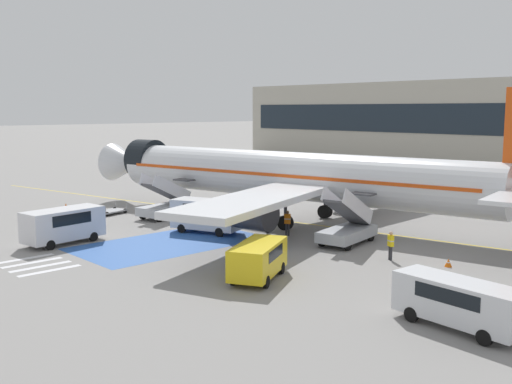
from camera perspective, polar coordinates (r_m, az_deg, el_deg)
name	(u,v)px	position (r m, az deg, el deg)	size (l,w,h in m)	color
ground_plane	(305,223)	(47.09, 4.68, -3.01)	(600.00, 600.00, 0.00)	gray
apron_leadline_yellow	(289,221)	(47.86, 3.12, -2.81)	(0.20, 77.34, 0.01)	gold
apron_stand_patch_blue	(169,243)	(40.55, -8.25, -4.84)	(6.96, 12.51, 0.01)	#2856A8
apron_walkway_bar_0	(24,259)	(38.59, -21.22, -5.96)	(0.44, 3.60, 0.01)	silver
apron_walkway_bar_1	(32,263)	(37.50, -20.54, -6.31)	(0.44, 3.60, 0.01)	silver
apron_walkway_bar_2	(41,266)	(36.42, -19.81, -6.69)	(0.44, 3.60, 0.01)	silver
apron_walkway_bar_3	(50,271)	(35.35, -19.03, -7.09)	(0.44, 3.60, 0.01)	silver
airliner	(296,176)	(46.97, 3.81, 1.49)	(42.97, 33.34, 10.24)	silver
boarding_stairs_forward	(166,206)	(49.95, -8.54, -1.31)	(3.09, 5.50, 3.83)	#ADB2BA
boarding_stairs_aft	(347,229)	(40.22, 8.71, -3.52)	(3.09, 5.50, 4.01)	#ADB2BA
service_van_0	(458,300)	(26.00, 18.72, -9.69)	(5.47, 2.12, 2.01)	silver
service_van_1	(207,213)	(43.48, -4.72, -2.02)	(5.43, 3.72, 2.38)	silver
service_van_2	(258,257)	(31.56, 0.20, -6.26)	(3.87, 4.89, 1.93)	yellow
service_van_3	(63,223)	(41.79, -17.88, -2.83)	(2.80, 5.50, 2.32)	silver
baggage_cart	(111,211)	(52.53, -13.66, -1.78)	(2.07, 2.88, 0.87)	gray
ground_crew_0	(252,213)	(46.16, -0.37, -2.06)	(0.46, 0.47, 1.59)	black
ground_crew_1	(287,221)	(42.22, 3.02, -2.80)	(0.49, 0.42, 1.82)	#2D2D33
ground_crew_2	(267,219)	(43.36, 1.09, -2.60)	(0.47, 0.32, 1.71)	black
ground_crew_3	(391,244)	(36.42, 12.70, -4.82)	(0.49, 0.40, 1.72)	#2D2D33
traffic_cone_0	(448,263)	(35.93, 17.85, -6.42)	(0.42, 0.42, 0.47)	orange
traffic_cone_1	(66,207)	(55.72, -17.64, -1.34)	(0.54, 0.54, 0.60)	orange
traffic_cone_2	(262,257)	(35.20, 0.59, -6.17)	(0.59, 0.59, 0.65)	orange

